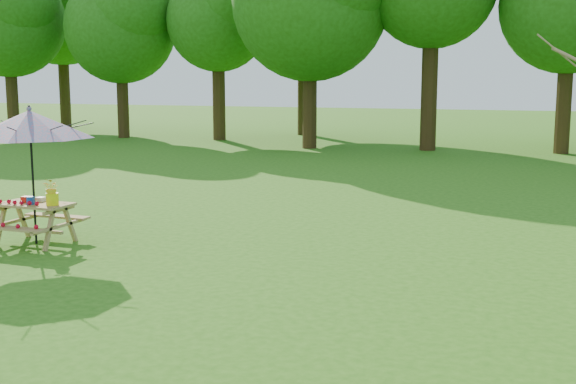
% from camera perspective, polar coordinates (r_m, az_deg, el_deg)
% --- Properties ---
extents(ground, '(120.00, 120.00, 0.00)m').
position_cam_1_polar(ground, '(7.28, -21.02, -13.11)').
color(ground, '#2A6413').
rests_on(ground, ground).
extents(picnic_table, '(1.20, 1.32, 0.67)m').
position_cam_1_polar(picnic_table, '(12.43, -19.34, -2.41)').
color(picnic_table, '#A7824B').
rests_on(picnic_table, ground).
extents(patio_umbrella, '(2.68, 2.68, 2.25)m').
position_cam_1_polar(patio_umbrella, '(12.23, -19.72, 5.07)').
color(patio_umbrella, black).
rests_on(patio_umbrella, ground).
extents(produce_bins, '(0.34, 0.43, 0.13)m').
position_cam_1_polar(produce_bins, '(12.40, -19.61, -0.58)').
color(produce_bins, red).
rests_on(produce_bins, picnic_table).
extents(tomatoes_row, '(0.77, 0.13, 0.07)m').
position_cam_1_polar(tomatoes_row, '(12.33, -20.49, -0.77)').
color(tomatoes_row, red).
rests_on(tomatoes_row, picnic_table).
extents(flower_bucket, '(0.30, 0.28, 0.43)m').
position_cam_1_polar(flower_bucket, '(12.05, -18.15, 0.06)').
color(flower_bucket, '#F9F70D').
rests_on(flower_bucket, picnic_table).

